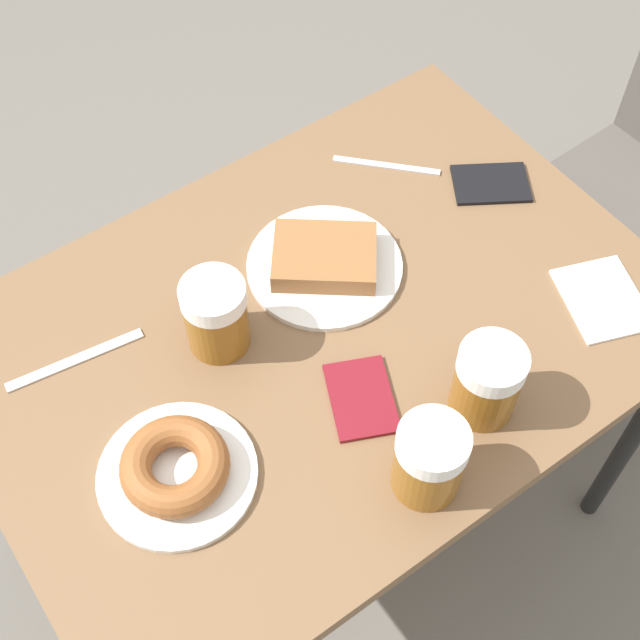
{
  "coord_description": "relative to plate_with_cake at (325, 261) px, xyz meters",
  "views": [
    {
      "loc": [
        0.61,
        -0.43,
        1.81
      ],
      "look_at": [
        0.0,
        0.0,
        0.73
      ],
      "focal_mm": 50.0,
      "sensor_mm": 36.0,
      "label": 1
    }
  ],
  "objects": [
    {
      "name": "beer_mug_left",
      "position": [
        0.02,
        -0.2,
        0.05
      ],
      "size": [
        0.09,
        0.09,
        0.13
      ],
      "color": "#8C5619",
      "rests_on": "table"
    },
    {
      "name": "plate_with_cake",
      "position": [
        0.0,
        0.0,
        0.0
      ],
      "size": [
        0.24,
        0.24,
        0.05
      ],
      "color": "white",
      "rests_on": "table"
    },
    {
      "name": "ground_plane",
      "position": [
        0.09,
        -0.07,
        -0.73
      ],
      "size": [
        8.0,
        8.0,
        0.0
      ],
      "primitive_type": "plane",
      "color": "#666059"
    },
    {
      "name": "passport_far_edge",
      "position": [
        0.22,
        -0.09,
        -0.01
      ],
      "size": [
        0.15,
        0.13,
        0.01
      ],
      "rotation": [
        0.0,
        0.0,
        1.15
      ],
      "color": "maroon",
      "rests_on": "table"
    },
    {
      "name": "passport_near_edge",
      "position": [
        0.02,
        0.33,
        -0.01
      ],
      "size": [
        0.14,
        0.15,
        0.01
      ],
      "rotation": [
        0.0,
        0.0,
        5.72
      ],
      "color": "black",
      "rests_on": "table"
    },
    {
      "name": "plate_with_donut",
      "position": [
        0.17,
        -0.37,
        0.01
      ],
      "size": [
        0.22,
        0.22,
        0.05
      ],
      "color": "white",
      "rests_on": "table"
    },
    {
      "name": "napkin_folded",
      "position": [
        0.3,
        0.31,
        -0.01
      ],
      "size": [
        0.17,
        0.16,
        0.0
      ],
      "rotation": [
        0.0,
        0.0,
        5.93
      ],
      "color": "white",
      "rests_on": "table"
    },
    {
      "name": "beer_mug_right",
      "position": [
        0.37,
        -0.1,
        0.05
      ],
      "size": [
        0.09,
        0.09,
        0.13
      ],
      "color": "#8C5619",
      "rests_on": "table"
    },
    {
      "name": "knife",
      "position": [
        -0.07,
        -0.4,
        -0.02
      ],
      "size": [
        0.04,
        0.21,
        0.0
      ],
      "rotation": [
        0.0,
        0.0,
        3.01
      ],
      "color": "silver",
      "rests_on": "table"
    },
    {
      "name": "beer_mug_center",
      "position": [
        0.33,
        0.04,
        0.05
      ],
      "size": [
        0.09,
        0.09,
        0.13
      ],
      "color": "#8C5619",
      "rests_on": "table"
    },
    {
      "name": "table",
      "position": [
        0.09,
        -0.07,
        -0.08
      ],
      "size": [
        0.73,
        1.04,
        0.71
      ],
      "color": "brown",
      "rests_on": "ground_plane"
    },
    {
      "name": "fork",
      "position": [
        -0.12,
        0.21,
        -0.02
      ],
      "size": [
        0.14,
        0.14,
        0.0
      ],
      "rotation": [
        0.0,
        0.0,
        5.48
      ],
      "color": "silver",
      "rests_on": "table"
    }
  ]
}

